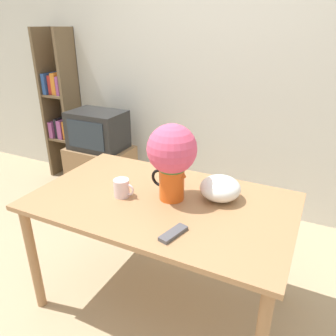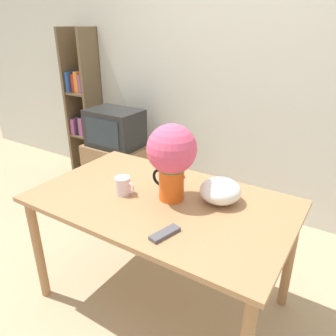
{
  "view_description": "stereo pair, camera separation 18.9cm",
  "coord_description": "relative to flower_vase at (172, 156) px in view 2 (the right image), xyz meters",
  "views": [
    {
      "loc": [
        0.94,
        -1.35,
        1.74
      ],
      "look_at": [
        0.17,
        0.21,
        0.98
      ],
      "focal_mm": 35.0,
      "sensor_mm": 36.0,
      "label": 1
    },
    {
      "loc": [
        1.1,
        -1.25,
        1.74
      ],
      "look_at": [
        0.17,
        0.21,
        0.98
      ],
      "focal_mm": 35.0,
      "sensor_mm": 36.0,
      "label": 2
    }
  ],
  "objects": [
    {
      "name": "ground_plane",
      "position": [
        -0.19,
        -0.21,
        -1.06
      ],
      "size": [
        12.0,
        12.0,
        0.0
      ],
      "primitive_type": "plane",
      "color": "tan"
    },
    {
      "name": "wall_back",
      "position": [
        -0.19,
        1.45,
        0.24
      ],
      "size": [
        8.0,
        0.05,
        2.6
      ],
      "color": "silver",
      "rests_on": "ground_plane"
    },
    {
      "name": "table",
      "position": [
        -0.05,
        -0.04,
        -0.37
      ],
      "size": [
        1.54,
        0.93,
        0.78
      ],
      "color": "#A3754C",
      "rests_on": "ground_plane"
    },
    {
      "name": "flower_vase",
      "position": [
        0.0,
        0.0,
        0.0
      ],
      "size": [
        0.29,
        0.29,
        0.46
      ],
      "color": "#E05619",
      "rests_on": "table"
    },
    {
      "name": "coffee_mug",
      "position": [
        -0.28,
        -0.11,
        -0.22
      ],
      "size": [
        0.13,
        0.09,
        0.11
      ],
      "color": "silver",
      "rests_on": "table"
    },
    {
      "name": "white_bowl",
      "position": [
        0.26,
        0.12,
        -0.2
      ],
      "size": [
        0.24,
        0.24,
        0.14
      ],
      "color": "white",
      "rests_on": "table"
    },
    {
      "name": "remote_control",
      "position": [
        0.17,
        -0.33,
        -0.27
      ],
      "size": [
        0.1,
        0.18,
        0.02
      ],
      "color": "#4C4C51",
      "rests_on": "table"
    },
    {
      "name": "tv_stand",
      "position": [
        -1.31,
        1.0,
        -0.78
      ],
      "size": [
        0.65,
        0.45,
        0.56
      ],
      "color": "#8E6B47",
      "rests_on": "ground_plane"
    },
    {
      "name": "tv_set",
      "position": [
        -1.31,
        1.0,
        -0.31
      ],
      "size": [
        0.55,
        0.39,
        0.38
      ],
      "color": "black",
      "rests_on": "tv_stand"
    },
    {
      "name": "bookshelf",
      "position": [
        -2.04,
        1.3,
        -0.21
      ],
      "size": [
        0.36,
        0.3,
        1.72
      ],
      "color": "brown",
      "rests_on": "ground_plane"
    }
  ]
}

